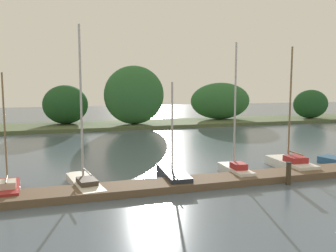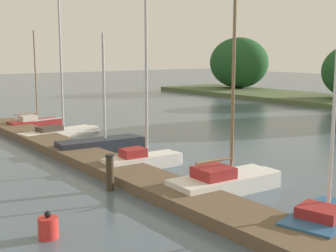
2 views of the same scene
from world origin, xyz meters
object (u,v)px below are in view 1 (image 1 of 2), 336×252
(sailboat_4, at_px, (290,162))
(mooring_piling_1, at_px, (288,173))
(sailboat_2, at_px, (173,174))
(sailboat_0, at_px, (8,188))
(sailboat_3, at_px, (235,168))
(sailboat_1, at_px, (84,180))

(sailboat_4, distance_m, mooring_piling_1, 3.75)
(sailboat_4, bearing_deg, sailboat_2, 95.14)
(sailboat_2, bearing_deg, sailboat_4, -82.56)
(sailboat_0, height_order, sailboat_3, sailboat_3)
(sailboat_0, relative_size, sailboat_3, 0.76)
(sailboat_1, distance_m, mooring_piling_1, 10.28)
(sailboat_2, distance_m, sailboat_4, 7.62)
(sailboat_1, xyz_separation_m, sailboat_2, (4.61, 0.02, -0.04))
(sailboat_2, bearing_deg, sailboat_3, -88.24)
(sailboat_2, relative_size, mooring_piling_1, 4.44)
(sailboat_1, distance_m, sailboat_2, 4.61)
(sailboat_1, xyz_separation_m, sailboat_4, (12.23, 0.35, 0.01))
(sailboat_2, relative_size, sailboat_4, 0.71)
(sailboat_1, distance_m, sailboat_3, 8.22)
(sailboat_1, xyz_separation_m, mooring_piling_1, (9.94, -2.62, 0.21))
(sailboat_0, xyz_separation_m, sailboat_2, (8.08, 0.06, 0.02))
(sailboat_0, distance_m, sailboat_1, 3.46)
(sailboat_1, bearing_deg, sailboat_2, -98.03)
(mooring_piling_1, bearing_deg, sailboat_2, 153.62)
(sailboat_4, height_order, mooring_piling_1, sailboat_4)
(sailboat_3, relative_size, sailboat_4, 1.01)
(sailboat_2, distance_m, sailboat_3, 3.61)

